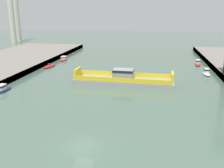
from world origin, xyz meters
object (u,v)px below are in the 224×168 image
chain_ferry (123,79)px  moored_boat_far_right (3,89)px  smokestack_distant_a (16,7)px  moored_boat_mid_right (49,66)px  moored_boat_far_left (64,59)px  smokestack_distant_b (11,9)px  moored_boat_near_right (206,72)px  moored_boat_upstream_a (198,63)px

chain_ferry → moored_boat_far_right: 27.02m
moored_boat_far_right → smokestack_distant_a: 102.78m
chain_ferry → moored_boat_far_right: chain_ferry is taller
moored_boat_mid_right → moored_boat_far_left: (0.23, 12.22, 0.18)m
smokestack_distant_a → smokestack_distant_b: size_ratio=1.07×
moored_boat_far_left → smokestack_distant_b: size_ratio=0.20×
moored_boat_near_right → moored_boat_upstream_a: 13.45m
moored_boat_near_right → moored_boat_upstream_a: bearing=91.0°
moored_boat_near_right → chain_ferry: bearing=-149.0°
moored_boat_far_left → moored_boat_far_right: moored_boat_far_right is taller
smokestack_distant_a → moored_boat_far_left: bearing=-48.7°
chain_ferry → smokestack_distant_b: smokestack_distant_b is taller
chain_ferry → moored_boat_far_left: size_ratio=3.51×
moored_boat_upstream_a → smokestack_distant_b: size_ratio=0.18×
moored_boat_far_right → moored_boat_mid_right: bearing=90.1°
moored_boat_upstream_a → moored_boat_far_left: bearing=178.6°
chain_ferry → smokestack_distant_a: smokestack_distant_a is taller
moored_boat_near_right → smokestack_distant_b: (-88.86, 55.98, 17.19)m
moored_boat_far_right → moored_boat_near_right: bearing=26.4°
moored_boat_near_right → smokestack_distant_b: smokestack_distant_b is taller
moored_boat_far_left → moored_boat_upstream_a: 45.91m
chain_ferry → moored_boat_far_right: bearing=-157.8°
chain_ferry → smokestack_distant_a: bearing=131.6°
moored_boat_far_right → moored_boat_upstream_a: (46.07, 36.46, 0.03)m
chain_ferry → smokestack_distant_b: (-67.56, 68.78, 16.76)m
moored_boat_near_right → moored_boat_far_left: 48.39m
moored_boat_mid_right → smokestack_distant_b: (-42.50, 53.61, 17.53)m
chain_ferry → smokestack_distant_a: 108.33m
moored_boat_near_right → moored_boat_mid_right: (-46.36, 2.37, -0.34)m
moored_boat_mid_right → moored_boat_far_left: moored_boat_far_left is taller
moored_boat_upstream_a → smokestack_distant_a: 108.05m
moored_boat_mid_right → smokestack_distant_b: 70.62m
smokestack_distant_b → smokestack_distant_a: bearing=106.9°
moored_boat_far_left → moored_boat_upstream_a: size_ratio=1.12×
moored_boat_near_right → moored_boat_mid_right: moored_boat_near_right is taller
moored_boat_mid_right → moored_boat_far_left: size_ratio=0.94×
moored_boat_far_left → moored_boat_upstream_a: bearing=-1.4°
chain_ferry → moored_boat_upstream_a: chain_ferry is taller
moored_boat_mid_right → moored_boat_upstream_a: bearing=13.5°
moored_boat_near_right → moored_boat_far_right: moored_boat_near_right is taller
moored_boat_mid_right → moored_boat_upstream_a: 47.43m
moored_boat_mid_right → moored_boat_far_right: moored_boat_far_right is taller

